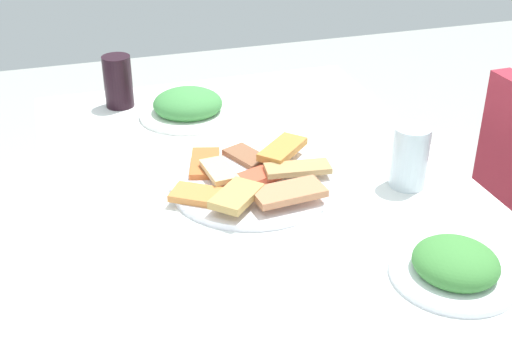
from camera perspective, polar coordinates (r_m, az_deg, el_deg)
The scene contains 6 objects.
dining_table at distance 1.34m, azimuth 0.21°, elevation -4.44°, with size 1.11×0.79×0.77m.
pide_platter at distance 1.27m, azimuth -0.37°, elevation -0.89°, with size 0.30×0.32×0.04m.
salad_plate_greens at distance 1.08m, azimuth 16.30°, elevation -7.65°, with size 0.20×0.20×0.06m.
salad_plate_rice at distance 1.57m, azimuth -5.71°, elevation 5.37°, with size 0.22×0.22×0.07m.
soda_can at distance 1.63m, azimuth -11.45°, elevation 7.30°, with size 0.07×0.07×0.12m, color black.
drinking_glass at distance 1.29m, azimuth 12.73°, elevation 1.12°, with size 0.07×0.07×0.12m, color silver.
Camera 1 is at (1.07, -0.34, 1.41)m, focal length 47.87 mm.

